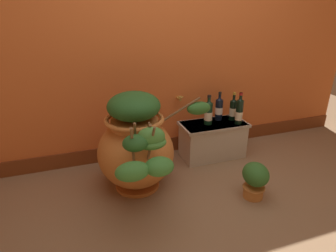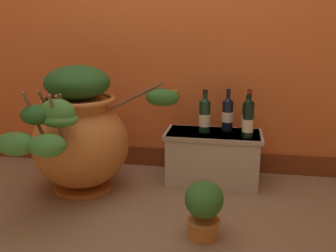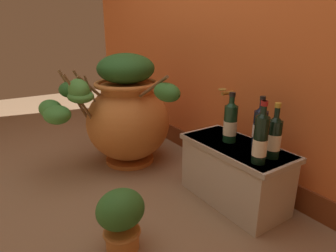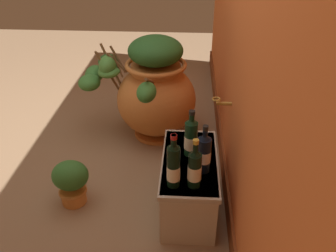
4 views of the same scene
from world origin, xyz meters
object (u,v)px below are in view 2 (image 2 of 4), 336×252
at_px(terracotta_urn, 79,133).
at_px(wine_bottle_back, 205,114).
at_px(wine_bottle_right, 247,116).
at_px(potted_shrub, 204,207).
at_px(wine_bottle_left, 248,118).
at_px(wine_bottle_middle, 228,113).

distance_m(terracotta_urn, wine_bottle_back, 0.87).
distance_m(wine_bottle_right, potted_shrub, 0.88).
xyz_separation_m(wine_bottle_left, wine_bottle_right, (-0.00, 0.11, -0.02)).
bearing_deg(wine_bottle_right, wine_bottle_middle, 158.90).
distance_m(wine_bottle_left, wine_bottle_right, 0.11).
height_order(terracotta_urn, wine_bottle_back, terracotta_urn).
relative_size(wine_bottle_left, potted_shrub, 1.02).
distance_m(wine_bottle_left, wine_bottle_back, 0.31).
relative_size(terracotta_urn, wine_bottle_right, 3.34).
xyz_separation_m(wine_bottle_left, wine_bottle_back, (-0.30, 0.09, -0.01)).
height_order(wine_bottle_left, wine_bottle_right, wine_bottle_left).
bearing_deg(potted_shrub, wine_bottle_middle, 83.82).
xyz_separation_m(terracotta_urn, wine_bottle_right, (1.10, 0.33, 0.08)).
xyz_separation_m(wine_bottle_middle, potted_shrub, (-0.09, -0.84, -0.33)).
xyz_separation_m(wine_bottle_left, potted_shrub, (-0.23, -0.67, -0.34)).
bearing_deg(wine_bottle_right, wine_bottle_back, -175.86).
distance_m(wine_bottle_left, potted_shrub, 0.78).
relative_size(terracotta_urn, wine_bottle_middle, 3.32).
bearing_deg(wine_bottle_back, wine_bottle_left, -17.11).
relative_size(wine_bottle_right, potted_shrub, 0.94).
height_order(wine_bottle_right, wine_bottle_back, wine_bottle_back).
relative_size(wine_bottle_back, potted_shrub, 0.96).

